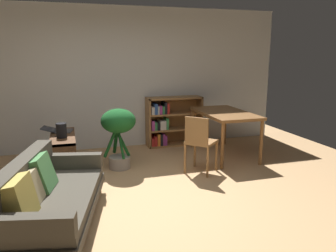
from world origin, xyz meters
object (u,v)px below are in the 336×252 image
object	(u,v)px
potted_floor_plant	(118,128)
media_console	(64,155)
desk_speaker	(61,130)
open_laptop	(59,130)
dining_chair_near	(199,140)
bookshelf	(169,122)
fabric_couch	(45,195)
dining_table	(225,116)

from	to	relation	value
potted_floor_plant	media_console	bearing A→B (deg)	-178.42
desk_speaker	open_laptop	bearing A→B (deg)	97.16
dining_chair_near	bookshelf	size ratio (longest dim) A/B	0.81
dining_chair_near	bookshelf	world-z (taller)	bookshelf
potted_floor_plant	dining_chair_near	bearing A→B (deg)	-27.00
fabric_couch	dining_chair_near	xyz separation A→B (m)	(2.18, 1.06, 0.16)
desk_speaker	dining_chair_near	world-z (taller)	dining_chair_near
fabric_couch	desk_speaker	bearing A→B (deg)	83.21
media_console	open_laptop	xyz separation A→B (m)	(-0.06, 0.25, 0.34)
potted_floor_plant	dining_table	world-z (taller)	potted_floor_plant
fabric_couch	bookshelf	distance (m)	3.55
media_console	dining_table	size ratio (longest dim) A/B	0.74
potted_floor_plant	desk_speaker	bearing A→B (deg)	-167.80
media_console	dining_table	xyz separation A→B (m)	(2.78, 0.18, 0.42)
fabric_couch	desk_speaker	distance (m)	1.51
media_console	potted_floor_plant	xyz separation A→B (m)	(0.85, 0.02, 0.36)
dining_table	bookshelf	bearing A→B (deg)	127.27
open_laptop	dining_chair_near	bearing A→B (deg)	-21.45
fabric_couch	potted_floor_plant	xyz separation A→B (m)	(1.03, 1.64, 0.30)
desk_speaker	dining_table	world-z (taller)	desk_speaker
fabric_couch	media_console	xyz separation A→B (m)	(0.18, 1.62, -0.06)
fabric_couch	open_laptop	world-z (taller)	fabric_couch
open_laptop	potted_floor_plant	size ratio (longest dim) A/B	0.51
potted_floor_plant	dining_chair_near	xyz separation A→B (m)	(1.15, -0.58, -0.14)
desk_speaker	potted_floor_plant	size ratio (longest dim) A/B	0.22
fabric_couch	dining_chair_near	size ratio (longest dim) A/B	2.18
open_laptop	dining_table	world-z (taller)	dining_table
potted_floor_plant	dining_table	size ratio (longest dim) A/B	0.68
media_console	potted_floor_plant	distance (m)	0.92
media_console	dining_chair_near	world-z (taller)	dining_chair_near
dining_chair_near	open_laptop	bearing A→B (deg)	158.55
dining_table	bookshelf	distance (m)	1.24
open_laptop	desk_speaker	size ratio (longest dim) A/B	2.31
desk_speaker	bookshelf	world-z (taller)	bookshelf
fabric_couch	dining_table	distance (m)	3.48
dining_table	potted_floor_plant	bearing A→B (deg)	-175.35
dining_table	media_console	bearing A→B (deg)	-176.29
potted_floor_plant	bookshelf	bearing A→B (deg)	43.44
potted_floor_plant	open_laptop	bearing A→B (deg)	166.20
dining_table	dining_chair_near	bearing A→B (deg)	-136.35
fabric_couch	bookshelf	xyz separation A→B (m)	(2.22, 2.77, 0.11)
desk_speaker	bookshelf	distance (m)	2.44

